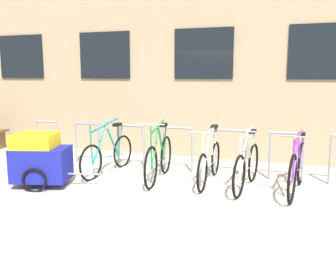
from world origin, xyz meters
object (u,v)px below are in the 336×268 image
bicycle_green (159,158)px  bicycle_teal (108,154)px  bike_trailer (40,159)px  bicycle_purple (297,168)px  bicycle_silver (247,166)px  bicycle_white (210,162)px

bicycle_green → bicycle_teal: bearing=172.9°
bicycle_green → bike_trailer: 2.03m
bike_trailer → bicycle_teal: bearing=57.8°
bicycle_green → bicycle_purple: 2.34m
bicycle_purple → bike_trailer: bearing=-166.5°
bicycle_green → bicycle_purple: size_ratio=0.96×
bicycle_green → bicycle_teal: (-1.09, 0.14, -0.02)m
bicycle_silver → bicycle_green: bearing=179.5°
bicycle_white → bike_trailer: bicycle_white is taller
bicycle_silver → bike_trailer: 3.47m
bicycle_green → bicycle_white: bearing=8.5°
bicycle_green → bicycle_teal: 1.10m
bicycle_purple → bicycle_white: bearing=175.4°
bicycle_green → bicycle_teal: bicycle_green is taller
bicycle_purple → bicycle_green: bearing=-179.6°
bicycle_purple → bicycle_silver: (-0.79, -0.03, -0.02)m
bicycle_green → bicycle_white: bicycle_green is taller
bicycle_green → bike_trailer: bicycle_green is taller
bicycle_purple → bike_trailer: 4.24m
bicycle_green → bike_trailer: size_ratio=1.18×
bicycle_silver → bicycle_teal: bearing=176.7°
bicycle_purple → bicycle_teal: (-3.43, 0.12, -0.03)m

